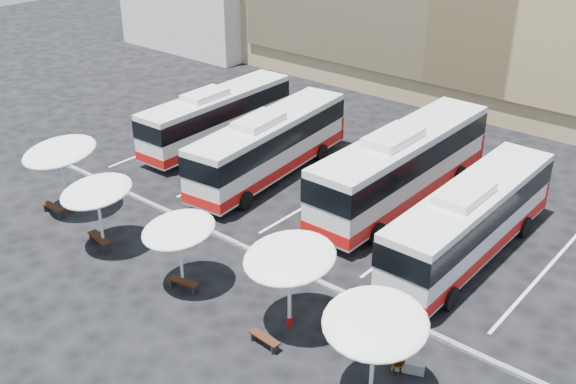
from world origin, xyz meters
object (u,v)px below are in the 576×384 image
Objects in this scene: sunshade_4 at (375,323)px; wood_bench_3 at (264,339)px; sunshade_1 at (96,192)px; conc_bench_1 at (408,366)px; bus_2 at (403,164)px; passenger_0 at (399,357)px; wood_bench_1 at (100,239)px; bus_1 at (270,144)px; bus_3 at (471,219)px; sunshade_2 at (179,230)px; conc_bench_0 at (347,327)px; wood_bench_2 at (184,283)px; sunshade_0 at (60,152)px; sunshade_3 at (290,258)px; passenger_1 at (407,330)px; wood_bench_0 at (54,208)px; bus_0 at (218,115)px.

wood_bench_3 is at bearing -175.41° from sunshade_4.
sunshade_1 reaches higher than conc_bench_1.
bus_2 is 8.74× the size of passenger_0.
wood_bench_1 is at bearing 179.95° from sunshade_4.
bus_3 is at bearing -9.27° from bus_1.
bus_1 is 15.04m from wood_bench_3.
passenger_0 is (-0.20, -0.40, 0.55)m from conc_bench_1.
sunshade_2 is 2.44× the size of wood_bench_1.
sunshade_1 is 3.46× the size of conc_bench_0.
conc_bench_0 is at bearing 17.02° from wood_bench_2.
bus_1 is at bearing 176.56° from bus_3.
bus_2 is at bearing 57.03° from wood_bench_1.
wood_bench_3 is 0.91× the size of passenger_0.
bus_3 is 2.55× the size of sunshade_0.
passenger_0 is at bearing -58.83° from bus_2.
wood_bench_1 is 1.09× the size of passenger_0.
sunshade_4 is (1.59, -10.28, 1.14)m from bus_3.
bus_1 is at bearing 130.43° from wood_bench_3.
sunshade_3 is 2.34× the size of passenger_1.
sunshade_2 is 10.13m from wood_bench_0.
bus_2 is (13.16, 0.47, 0.30)m from bus_0.
sunshade_4 reaches higher than conc_bench_1.
bus_2 is at bearing 99.72° from wood_bench_3.
passenger_0 is (6.95, -11.50, -1.41)m from bus_2.
wood_bench_2 is 10.10m from conc_bench_1.
bus_0 is at bearing 149.45° from conc_bench_0.
wood_bench_1 is 1.20× the size of wood_bench_3.
sunshade_2 is 2.81× the size of wood_bench_2.
passenger_0 is at bearing 85.18° from sunshade_4.
sunshade_3 reaches higher than conc_bench_0.
bus_2 is at bearing 77.76° from wood_bench_2.
conc_bench_0 is 2.91m from passenger_0.
bus_1 is at bearing -164.69° from bus_2.
conc_bench_1 is 1.33m from passenger_1.
wood_bench_2 is at bearing -33.09° from sunshade_2.
wood_bench_1 is at bearing 130.74° from passenger_0.
wood_bench_3 is 1.12× the size of conc_bench_0.
sunshade_4 is 2.38× the size of passenger_1.
sunshade_0 reaches higher than conc_bench_0.
sunshade_4 is at bearing -0.34° from sunshade_1.
sunshade_4 is at bearing -14.30° from sunshade_3.
wood_bench_2 reaches higher than wood_bench_3.
conc_bench_0 is at bearing 172.74° from conc_bench_1.
wood_bench_3 is (10.56, -0.45, -2.61)m from sunshade_1.
passenger_0 is (15.41, 1.53, 0.39)m from wood_bench_1.
passenger_0 reaches higher than wood_bench_2.
conc_bench_0 is at bearing -42.75° from bus_1.
bus_2 reaches higher than passenger_0.
bus_0 is 6.92× the size of wood_bench_1.
bus_0 is 0.95× the size of bus_3.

